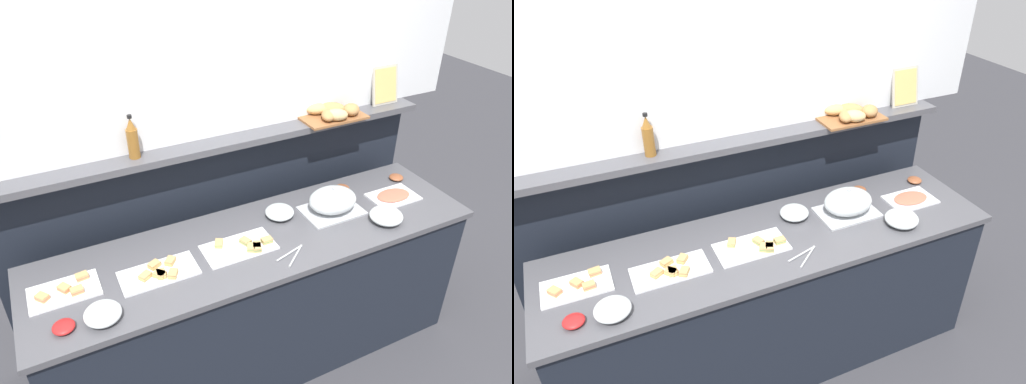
# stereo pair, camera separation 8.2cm
# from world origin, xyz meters

# --- Properties ---
(ground_plane) EXTENTS (12.00, 12.00, 0.00)m
(ground_plane) POSITION_xyz_m (0.00, 0.60, 0.00)
(ground_plane) COLOR #38383D
(buffet_counter) EXTENTS (2.44, 0.67, 0.92)m
(buffet_counter) POSITION_xyz_m (0.00, 0.00, 0.46)
(buffet_counter) COLOR black
(buffet_counter) RESTS_ON ground_plane
(back_ledge_unit) EXTENTS (2.64, 0.22, 1.32)m
(back_ledge_unit) POSITION_xyz_m (0.00, 0.51, 0.69)
(back_ledge_unit) COLOR black
(back_ledge_unit) RESTS_ON ground_plane
(upper_wall_panel) EXTENTS (3.24, 0.08, 1.28)m
(upper_wall_panel) POSITION_xyz_m (0.00, 0.53, 1.96)
(upper_wall_panel) COLOR silver
(upper_wall_panel) RESTS_ON back_ledge_unit
(sandwich_platter_rear) EXTENTS (0.32, 0.19, 0.04)m
(sandwich_platter_rear) POSITION_xyz_m (-0.99, 0.04, 0.93)
(sandwich_platter_rear) COLOR white
(sandwich_platter_rear) RESTS_ON buffet_counter
(sandwich_platter_side) EXTENTS (0.38, 0.19, 0.04)m
(sandwich_platter_side) POSITION_xyz_m (-0.56, -0.04, 0.93)
(sandwich_platter_side) COLOR silver
(sandwich_platter_side) RESTS_ON buffet_counter
(sandwich_platter_front) EXTENTS (0.38, 0.20, 0.04)m
(sandwich_platter_front) POSITION_xyz_m (-0.12, -0.03, 0.93)
(sandwich_platter_front) COLOR white
(sandwich_platter_front) RESTS_ON buffet_counter
(cold_cuts_platter) EXTENTS (0.29, 0.20, 0.02)m
(cold_cuts_platter) POSITION_xyz_m (0.90, -0.00, 0.93)
(cold_cuts_platter) COLOR silver
(cold_cuts_platter) RESTS_ON buffet_counter
(serving_cloche) EXTENTS (0.34, 0.24, 0.17)m
(serving_cloche) POSITION_xyz_m (0.49, 0.04, 1.00)
(serving_cloche) COLOR #B7BABF
(serving_cloche) RESTS_ON buffet_counter
(glass_bowl_large) EXTENTS (0.19, 0.19, 0.07)m
(glass_bowl_large) POSITION_xyz_m (0.70, -0.18, 0.96)
(glass_bowl_large) COLOR silver
(glass_bowl_large) RESTS_ON buffet_counter
(glass_bowl_medium) EXTENTS (0.16, 0.16, 0.07)m
(glass_bowl_medium) POSITION_xyz_m (-0.87, -0.21, 0.95)
(glass_bowl_medium) COLOR silver
(glass_bowl_medium) RESTS_ON buffet_counter
(glass_bowl_small) EXTENTS (0.16, 0.16, 0.07)m
(glass_bowl_small) POSITION_xyz_m (0.19, 0.13, 0.95)
(glass_bowl_small) COLOR silver
(glass_bowl_small) RESTS_ON buffet_counter
(condiment_bowl_teal) EXTENTS (0.09, 0.09, 0.03)m
(condiment_bowl_teal) POSITION_xyz_m (1.06, 0.16, 0.94)
(condiment_bowl_teal) COLOR brown
(condiment_bowl_teal) RESTS_ON buffet_counter
(condiment_bowl_cream) EXTENTS (0.10, 0.10, 0.03)m
(condiment_bowl_cream) POSITION_xyz_m (-1.03, -0.19, 0.94)
(condiment_bowl_cream) COLOR red
(condiment_bowl_cream) RESTS_ON buffet_counter
(condiment_bowl_red) EXTENTS (0.09, 0.09, 0.03)m
(condiment_bowl_red) POSITION_xyz_m (0.68, 0.21, 0.94)
(condiment_bowl_red) COLOR brown
(condiment_bowl_red) RESTS_ON buffet_counter
(serving_tongs) EXTENTS (0.18, 0.13, 0.01)m
(serving_tongs) POSITION_xyz_m (0.09, -0.20, 0.93)
(serving_tongs) COLOR #B7BABF
(serving_tongs) RESTS_ON buffet_counter
(vinegar_bottle_amber) EXTENTS (0.06, 0.06, 0.24)m
(vinegar_bottle_amber) POSITION_xyz_m (-0.50, 0.45, 1.42)
(vinegar_bottle_amber) COLOR #8E5B23
(vinegar_bottle_amber) RESTS_ON back_ledge_unit
(bread_basket) EXTENTS (0.40, 0.28, 0.08)m
(bread_basket) POSITION_xyz_m (0.70, 0.42, 1.36)
(bread_basket) COLOR brown
(bread_basket) RESTS_ON back_ledge_unit
(framed_picture) EXTENTS (0.19, 0.06, 0.24)m
(framed_picture) POSITION_xyz_m (1.14, 0.47, 1.44)
(framed_picture) COLOR #B2AD9E
(framed_picture) RESTS_ON back_ledge_unit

